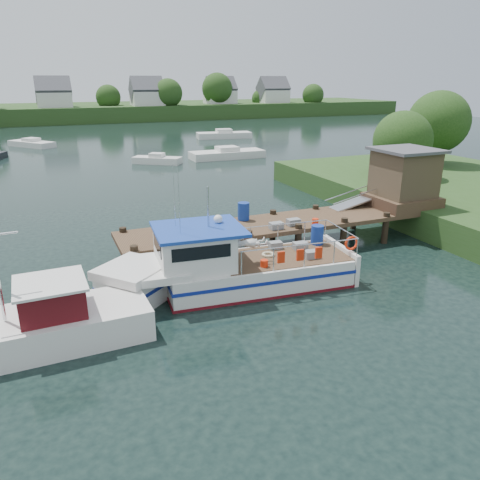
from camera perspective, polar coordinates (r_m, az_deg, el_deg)
name	(u,v)px	position (r m, az deg, el deg)	size (l,w,h in m)	color
ground_plane	(247,254)	(22.24, 0.87, -1.67)	(160.00, 160.00, 0.00)	black
far_shore	(81,109)	(101.91, -18.77, 14.85)	(140.00, 42.55, 9.22)	#29471D
dock	(364,195)	(24.83, 14.84, 5.31)	(16.60, 3.00, 4.78)	#4A3523
lobster_boat	(227,268)	(18.26, -1.62, -3.40)	(10.35, 3.77, 4.97)	silver
work_boat	(23,328)	(15.90, -24.89, -9.76)	(8.19, 2.69, 4.31)	silver
moored_far	(224,135)	(66.92, -1.97, 12.70)	(7.78, 3.67, 1.27)	silver
moored_b	(157,160)	(47.03, -10.07, 9.61)	(4.73, 4.01, 1.03)	silver
moored_c	(227,154)	(49.58, -1.57, 10.45)	(7.72, 2.63, 1.22)	silver
moored_d	(32,143)	(63.55, -24.05, 10.70)	(5.51, 6.26, 1.07)	silver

